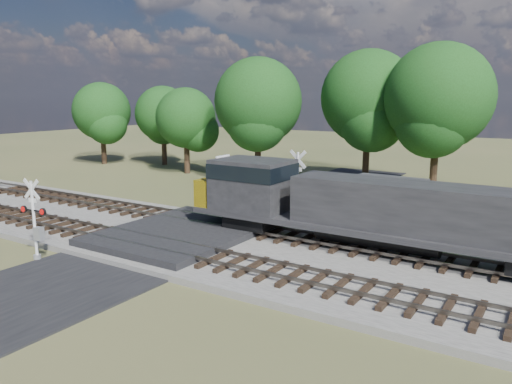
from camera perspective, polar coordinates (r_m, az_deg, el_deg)
The scene contains 10 objects.
ground at distance 26.68m, azimuth -9.05°, elevation -5.71°, with size 160.00×160.00×0.00m, color #424D29.
ballast_bed at distance 22.09m, azimuth 12.00°, elevation -8.98°, with size 140.00×10.00×0.30m, color gray.
road at distance 26.67m, azimuth -9.05°, elevation -5.63°, with size 7.00×60.00×0.08m, color black.
crossing_panel at distance 26.95m, azimuth -8.37°, elevation -4.82°, with size 7.00×9.00×0.62m, color #262628.
track_near at distance 23.17m, azimuth -6.52°, elevation -7.16°, with size 140.00×2.60×0.33m.
track_far at distance 27.06m, azimuth 0.14°, elevation -4.42°, with size 140.00×2.60×0.33m.
crossing_signal_near at distance 25.23m, azimuth -23.85°, elevation -3.69°, with size 1.57×0.36×3.89m.
crossing_signal_far at distance 30.05m, azimuth 4.60°, elevation -0.09°, with size 1.79×0.39×4.44m.
equipment_shed at distance 29.74m, azimuth 14.16°, elevation -1.33°, with size 4.34×4.34×2.82m.
treeline at distance 40.57m, azimuth 19.83°, elevation 9.02°, with size 75.65×12.03×11.55m.
Camera 1 is at (17.05, -19.07, 7.59)m, focal length 35.00 mm.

